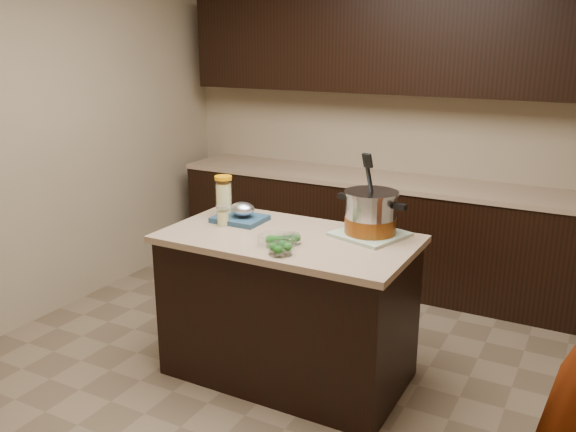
# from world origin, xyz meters

# --- Properties ---
(ground_plane) EXTENTS (4.00, 4.00, 0.00)m
(ground_plane) POSITION_xyz_m (0.00, 0.00, 0.00)
(ground_plane) COLOR brown
(ground_plane) RESTS_ON ground
(room_shell) EXTENTS (4.04, 4.04, 2.72)m
(room_shell) POSITION_xyz_m (0.00, 0.00, 1.71)
(room_shell) COLOR tan
(room_shell) RESTS_ON ground
(back_cabinets) EXTENTS (3.60, 0.63, 2.33)m
(back_cabinets) POSITION_xyz_m (0.00, 1.74, 0.94)
(back_cabinets) COLOR black
(back_cabinets) RESTS_ON ground
(island) EXTENTS (1.46, 0.81, 0.90)m
(island) POSITION_xyz_m (0.00, 0.00, 0.45)
(island) COLOR black
(island) RESTS_ON ground
(dish_towel) EXTENTS (0.45, 0.45, 0.02)m
(dish_towel) POSITION_xyz_m (0.42, 0.23, 0.91)
(dish_towel) COLOR #527851
(dish_towel) RESTS_ON island
(stock_pot) EXTENTS (0.44, 0.36, 0.44)m
(stock_pot) POSITION_xyz_m (0.42, 0.22, 1.02)
(stock_pot) COLOR #B7B7BC
(stock_pot) RESTS_ON dish_towel
(lemonade_pitcher) EXTENTS (0.14, 0.14, 0.26)m
(lemonade_pitcher) POSITION_xyz_m (-0.54, 0.15, 1.02)
(lemonade_pitcher) COLOR #D1CA80
(lemonade_pitcher) RESTS_ON island
(mason_jar) EXTENTS (0.10, 0.10, 0.13)m
(mason_jar) POSITION_xyz_m (-0.45, -0.00, 0.96)
(mason_jar) COLOR #D1CA80
(mason_jar) RESTS_ON island
(broccoli_tub_left) EXTENTS (0.12, 0.12, 0.05)m
(broccoli_tub_left) POSITION_xyz_m (0.08, -0.11, 0.92)
(broccoli_tub_left) COLOR silver
(broccoli_tub_left) RESTS_ON island
(broccoli_tub_right) EXTENTS (0.14, 0.14, 0.06)m
(broccoli_tub_right) POSITION_xyz_m (0.11, -0.29, 0.93)
(broccoli_tub_right) COLOR silver
(broccoli_tub_right) RESTS_ON island
(broccoli_tub_rect) EXTENTS (0.21, 0.16, 0.07)m
(broccoli_tub_rect) POSITION_xyz_m (0.04, -0.18, 0.93)
(broccoli_tub_rect) COLOR silver
(broccoli_tub_rect) RESTS_ON island
(blue_tray) EXTENTS (0.31, 0.25, 0.12)m
(blue_tray) POSITION_xyz_m (-0.40, 0.11, 0.94)
(blue_tray) COLOR navy
(blue_tray) RESTS_ON island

